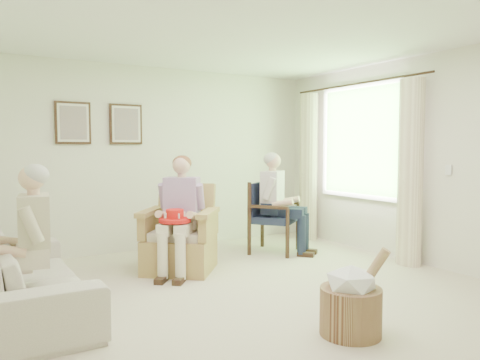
{
  "coord_description": "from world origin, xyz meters",
  "views": [
    {
      "loc": [
        -2.43,
        -3.63,
        1.46
      ],
      "look_at": [
        0.61,
        1.43,
        1.05
      ],
      "focal_mm": 35.0,
      "sensor_mm": 36.0,
      "label": 1
    }
  ],
  "objects_px": {
    "hatbox": "(351,300)",
    "person_sofa": "(30,234)",
    "red_hat": "(175,218)",
    "person_wicker": "(183,206)",
    "wood_armchair": "(271,214)",
    "sofa": "(28,276)",
    "person_dark": "(277,196)",
    "wicker_armchair": "(179,243)"
  },
  "relations": [
    {
      "from": "hatbox",
      "to": "person_sofa",
      "type": "bearing_deg",
      "value": 143.15
    },
    {
      "from": "red_hat",
      "to": "hatbox",
      "type": "bearing_deg",
      "value": -76.07
    },
    {
      "from": "person_wicker",
      "to": "red_hat",
      "type": "relative_size",
      "value": 3.76
    },
    {
      "from": "wood_armchair",
      "to": "hatbox",
      "type": "xyz_separation_m",
      "value": [
        -1.16,
        -2.76,
        -0.25
      ]
    },
    {
      "from": "sofa",
      "to": "person_sofa",
      "type": "bearing_deg",
      "value": 180.0
    },
    {
      "from": "sofa",
      "to": "person_dark",
      "type": "bearing_deg",
      "value": -77.1
    },
    {
      "from": "sofa",
      "to": "red_hat",
      "type": "bearing_deg",
      "value": -78.0
    },
    {
      "from": "person_sofa",
      "to": "hatbox",
      "type": "height_order",
      "value": "person_sofa"
    },
    {
      "from": "wicker_armchair",
      "to": "person_sofa",
      "type": "relative_size",
      "value": 0.79
    },
    {
      "from": "hatbox",
      "to": "wood_armchair",
      "type": "bearing_deg",
      "value": 67.3
    },
    {
      "from": "sofa",
      "to": "person_dark",
      "type": "xyz_separation_m",
      "value": [
        3.25,
        0.74,
        0.48
      ]
    },
    {
      "from": "wicker_armchair",
      "to": "hatbox",
      "type": "height_order",
      "value": "wicker_armchair"
    },
    {
      "from": "hatbox",
      "to": "sofa",
      "type": "bearing_deg",
      "value": 138.43
    },
    {
      "from": "person_wicker",
      "to": "red_hat",
      "type": "bearing_deg",
      "value": -98.85
    },
    {
      "from": "person_dark",
      "to": "person_sofa",
      "type": "relative_size",
      "value": 1.05
    },
    {
      "from": "wood_armchair",
      "to": "red_hat",
      "type": "relative_size",
      "value": 2.7
    },
    {
      "from": "red_hat",
      "to": "sofa",
      "type": "bearing_deg",
      "value": -168.0
    },
    {
      "from": "sofa",
      "to": "red_hat",
      "type": "relative_size",
      "value": 6.22
    },
    {
      "from": "person_sofa",
      "to": "sofa",
      "type": "bearing_deg",
      "value": -171.73
    },
    {
      "from": "wood_armchair",
      "to": "hatbox",
      "type": "relative_size",
      "value": 1.37
    },
    {
      "from": "wood_armchair",
      "to": "person_dark",
      "type": "distance_m",
      "value": 0.31
    },
    {
      "from": "wood_armchair",
      "to": "person_wicker",
      "type": "height_order",
      "value": "person_wicker"
    },
    {
      "from": "person_sofa",
      "to": "hatbox",
      "type": "relative_size",
      "value": 1.84
    },
    {
      "from": "person_wicker",
      "to": "wicker_armchair",
      "type": "bearing_deg",
      "value": 129.53
    },
    {
      "from": "wicker_armchair",
      "to": "red_hat",
      "type": "bearing_deg",
      "value": -80.85
    },
    {
      "from": "wicker_armchair",
      "to": "wood_armchair",
      "type": "bearing_deg",
      "value": 50.32
    },
    {
      "from": "sofa",
      "to": "hatbox",
      "type": "xyz_separation_m",
      "value": [
        2.1,
        -1.86,
        -0.05
      ]
    },
    {
      "from": "person_sofa",
      "to": "hatbox",
      "type": "distance_m",
      "value": 2.66
    },
    {
      "from": "wicker_armchair",
      "to": "hatbox",
      "type": "distance_m",
      "value": 2.5
    },
    {
      "from": "person_dark",
      "to": "person_sofa",
      "type": "distance_m",
      "value": 3.41
    },
    {
      "from": "sofa",
      "to": "person_wicker",
      "type": "distance_m",
      "value": 1.84
    },
    {
      "from": "red_hat",
      "to": "hatbox",
      "type": "relative_size",
      "value": 0.51
    },
    {
      "from": "sofa",
      "to": "hatbox",
      "type": "distance_m",
      "value": 2.8
    },
    {
      "from": "person_sofa",
      "to": "hatbox",
      "type": "xyz_separation_m",
      "value": [
        2.1,
        -1.57,
        -0.47
      ]
    },
    {
      "from": "wicker_armchair",
      "to": "person_dark",
      "type": "height_order",
      "value": "person_dark"
    },
    {
      "from": "wicker_armchair",
      "to": "sofa",
      "type": "distance_m",
      "value": 1.82
    },
    {
      "from": "wood_armchair",
      "to": "sofa",
      "type": "bearing_deg",
      "value": 157.32
    },
    {
      "from": "person_sofa",
      "to": "wicker_armchair",
      "type": "bearing_deg",
      "value": 125.92
    },
    {
      "from": "red_hat",
      "to": "wood_armchair",
      "type": "bearing_deg",
      "value": 18.69
    },
    {
      "from": "wood_armchair",
      "to": "person_dark",
      "type": "height_order",
      "value": "person_dark"
    },
    {
      "from": "sofa",
      "to": "hatbox",
      "type": "height_order",
      "value": "hatbox"
    },
    {
      "from": "sofa",
      "to": "red_hat",
      "type": "distance_m",
      "value": 1.63
    }
  ]
}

